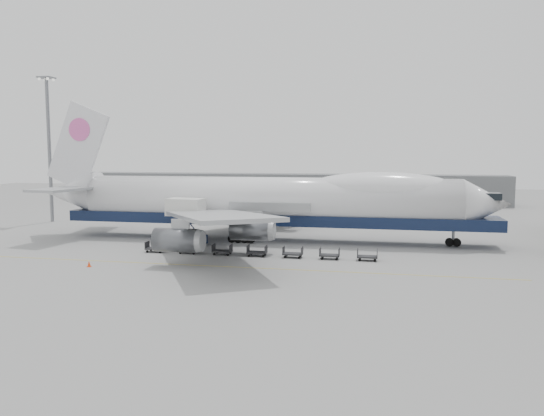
# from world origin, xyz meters

# --- Properties ---
(ground) EXTENTS (260.00, 260.00, 0.00)m
(ground) POSITION_xyz_m (0.00, 0.00, 0.00)
(ground) COLOR gray
(ground) RESTS_ON ground
(apron_line) EXTENTS (60.00, 0.15, 0.01)m
(apron_line) POSITION_xyz_m (0.00, -6.00, 0.01)
(apron_line) COLOR gold
(apron_line) RESTS_ON ground
(hangar) EXTENTS (110.00, 8.00, 7.00)m
(hangar) POSITION_xyz_m (-10.00, 70.00, 3.50)
(hangar) COLOR slate
(hangar) RESTS_ON ground
(floodlight_mast) EXTENTS (2.40, 2.40, 25.43)m
(floodlight_mast) POSITION_xyz_m (-42.00, 24.00, 14.27)
(floodlight_mast) COLOR slate
(floodlight_mast) RESTS_ON ground
(airliner) EXTENTS (67.00, 55.30, 19.98)m
(airliner) POSITION_xyz_m (0.64, 12.00, 5.62)
(airliner) COLOR white
(airliner) RESTS_ON ground
(catering_truck) EXTENTS (5.51, 4.07, 6.16)m
(catering_truck) POSITION_xyz_m (-10.20, 6.91, 3.45)
(catering_truck) COLOR #1A274E
(catering_truck) RESTS_ON ground
(traffic_cone) EXTENTS (0.43, 0.43, 0.64)m
(traffic_cone) POSITION_xyz_m (-15.26, -9.04, 0.30)
(traffic_cone) COLOR #FC400D
(traffic_cone) RESTS_ON ground
(dolly_0) EXTENTS (2.30, 1.35, 1.30)m
(dolly_0) POSITION_xyz_m (-11.74, 0.36, 0.53)
(dolly_0) COLOR #2D2D30
(dolly_0) RESTS_ON ground
(dolly_1) EXTENTS (2.30, 1.35, 1.30)m
(dolly_1) POSITION_xyz_m (-7.43, 0.36, 0.53)
(dolly_1) COLOR #2D2D30
(dolly_1) RESTS_ON ground
(dolly_2) EXTENTS (2.30, 1.35, 1.30)m
(dolly_2) POSITION_xyz_m (-3.11, 0.36, 0.53)
(dolly_2) COLOR #2D2D30
(dolly_2) RESTS_ON ground
(dolly_3) EXTENTS (2.30, 1.35, 1.30)m
(dolly_3) POSITION_xyz_m (1.21, 0.36, 0.53)
(dolly_3) COLOR #2D2D30
(dolly_3) RESTS_ON ground
(dolly_4) EXTENTS (2.30, 1.35, 1.30)m
(dolly_4) POSITION_xyz_m (5.53, 0.36, 0.53)
(dolly_4) COLOR #2D2D30
(dolly_4) RESTS_ON ground
(dolly_5) EXTENTS (2.30, 1.35, 1.30)m
(dolly_5) POSITION_xyz_m (9.85, 0.36, 0.53)
(dolly_5) COLOR #2D2D30
(dolly_5) RESTS_ON ground
(dolly_6) EXTENTS (2.30, 1.35, 1.30)m
(dolly_6) POSITION_xyz_m (14.17, 0.36, 0.53)
(dolly_6) COLOR #2D2D30
(dolly_6) RESTS_ON ground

